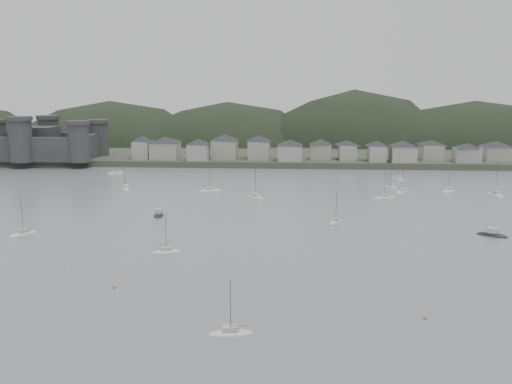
{
  "coord_description": "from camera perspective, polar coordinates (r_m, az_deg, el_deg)",
  "views": [
    {
      "loc": [
        11.76,
        -100.18,
        38.41
      ],
      "look_at": [
        0.0,
        75.0,
        6.0
      ],
      "focal_mm": 39.6,
      "sensor_mm": 36.0,
      "label": 1
    }
  ],
  "objects": [
    {
      "name": "waterfront_town",
      "position": [
        287.71,
        11.61,
        4.31
      ],
      "size": [
        451.48,
        28.46,
        12.92
      ],
      "color": "#9A988D",
      "rests_on": "far_shore_land"
    },
    {
      "name": "ground",
      "position": [
        107.93,
        -2.71,
        -10.4
      ],
      "size": [
        900.0,
        900.0,
        0.0
      ],
      "primitive_type": "plane",
      "color": "slate",
      "rests_on": "ground"
    },
    {
      "name": "castle",
      "position": [
        310.65,
        -21.35,
        4.68
      ],
      "size": [
        66.0,
        43.0,
        20.0
      ],
      "color": "#333335",
      "rests_on": "far_shore_land"
    },
    {
      "name": "motor_launch_near",
      "position": [
        161.67,
        22.74,
        -4.01
      ],
      "size": [
        8.29,
        6.67,
        3.91
      ],
      "rotation": [
        0.0,
        0.0,
        1.01
      ],
      "color": "black",
      "rests_on": "ground"
    },
    {
      "name": "far_shore_land",
      "position": [
        397.07,
        2.13,
        5.12
      ],
      "size": [
        900.0,
        250.0,
        3.0
      ],
      "primitive_type": "cube",
      "color": "#383D2D",
      "rests_on": "ground"
    },
    {
      "name": "mooring_buoys",
      "position": [
        158.52,
        -1.12,
        -3.51
      ],
      "size": [
        168.95,
        140.51,
        0.7
      ],
      "color": "#AD6D39",
      "rests_on": "ground"
    },
    {
      "name": "sailboat_lead",
      "position": [
        162.57,
        -22.43,
        -3.95
      ],
      "size": [
        6.82,
        7.97,
        10.97
      ],
      "rotation": [
        0.0,
        0.0,
        5.65
      ],
      "color": "silver",
      "rests_on": "ground"
    },
    {
      "name": "motor_launch_far",
      "position": [
        175.0,
        -9.79,
        -2.28
      ],
      "size": [
        3.52,
        7.8,
        3.81
      ],
      "rotation": [
        0.0,
        0.0,
        3.25
      ],
      "color": "black",
      "rests_on": "ground"
    },
    {
      "name": "forested_ridge",
      "position": [
        372.97,
        2.74,
        2.79
      ],
      "size": [
        851.55,
        103.94,
        102.57
      ],
      "color": "black",
      "rests_on": "ground"
    },
    {
      "name": "moored_fleet",
      "position": [
        170.94,
        -0.9,
        -2.47
      ],
      "size": [
        257.86,
        178.44,
        13.12
      ],
      "color": "silver",
      "rests_on": "ground"
    }
  ]
}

